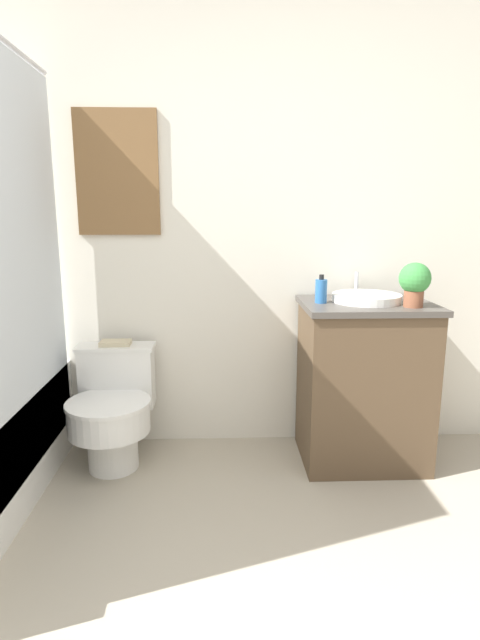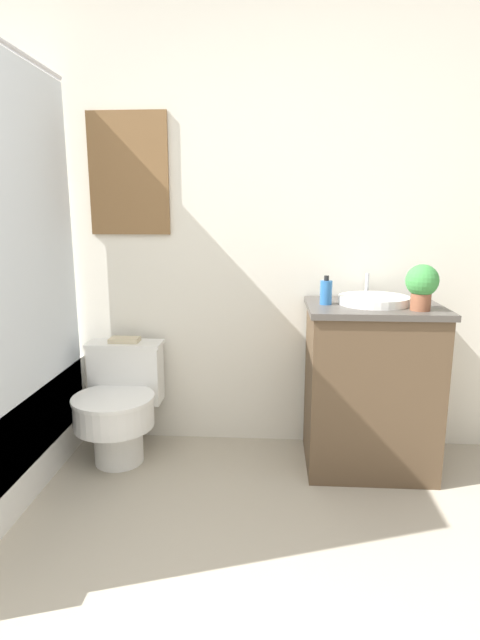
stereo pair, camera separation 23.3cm
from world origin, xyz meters
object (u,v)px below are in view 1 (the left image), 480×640
potted_plant (415,282)px  soap_bottle (321,291)px  book_on_tank (116,343)px  toilet (113,409)px  sink (366,298)px

potted_plant → soap_bottle: bearing=163.2°
soap_bottle → book_on_tank: soap_bottle is taller
toilet → potted_plant: 1.64m
book_on_tank → soap_bottle: bearing=-7.6°
sink → potted_plant: 0.26m
toilet → soap_bottle: bearing=0.3°
toilet → soap_bottle: (1.07, 0.01, 0.61)m
potted_plant → toilet: bearing=175.3°
toilet → potted_plant: (1.49, -0.12, 0.67)m
soap_bottle → book_on_tank: size_ratio=0.89×
toilet → book_on_tank: 0.35m
toilet → potted_plant: potted_plant is taller
potted_plant → book_on_tank: bearing=169.7°
sink → potted_plant: (0.18, -0.15, 0.10)m
soap_bottle → book_on_tank: 1.12m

